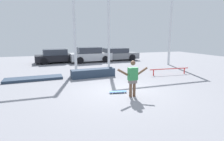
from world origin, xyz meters
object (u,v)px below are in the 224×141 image
skateboarder (133,77)px  skateboard (118,92)px  parked_car_silver (90,55)px  parked_car_grey (117,54)px  grind_box (93,73)px  parked_car_black (56,56)px  manual_pad (34,79)px  grind_rail (169,70)px

skateboarder → skateboard: (-0.41, 0.64, -0.79)m
parked_car_silver → parked_car_grey: (2.96, 0.25, -0.06)m
skateboard → grind_box: 3.54m
skateboard → parked_car_black: (-2.41, 10.82, 0.58)m
skateboarder → grind_box: size_ratio=0.56×
manual_pad → grind_box: bearing=-6.8°
grind_box → parked_car_grey: (4.16, 7.06, 0.39)m
grind_box → grind_rail: grind_box is taller
manual_pad → skateboard: bearing=-45.6°
parked_car_silver → parked_car_grey: 2.97m
parked_car_silver → parked_car_grey: size_ratio=0.92×
parked_car_silver → skateboarder: bearing=-96.3°
skateboarder → grind_rail: bearing=36.1°
grind_rail → parked_car_silver: parked_car_silver is taller
grind_rail → parked_car_black: 10.85m
skateboard → parked_car_black: 11.10m
parked_car_black → parked_car_grey: size_ratio=0.90×
skateboarder → parked_car_black: size_ratio=0.37×
parked_car_black → parked_car_silver: parked_car_silver is taller
grind_box → parked_car_black: parked_car_black is taller
parked_car_silver → parked_car_black: bearing=167.4°
skateboard → manual_pad: (-3.84, 3.93, 0.01)m
manual_pad → parked_car_black: bearing=78.3°
skateboarder → grind_box: skateboarder is taller
parked_car_grey → grind_rail: bearing=-85.4°
parked_car_black → parked_car_silver: 3.29m
parked_car_grey → grind_box: bearing=-122.0°
grind_rail → parked_car_grey: bearing=96.1°
skateboard → parked_car_grey: 11.26m
grind_rail → parked_car_silver: size_ratio=0.68×
skateboard → parked_car_black: size_ratio=0.19×
skateboard → parked_car_black: parked_car_black is taller
manual_pad → parked_car_black: size_ratio=0.78×
manual_pad → grind_rail: grind_rail is taller
manual_pad → parked_car_black: parked_car_black is taller
manual_pad → parked_car_silver: size_ratio=0.76×
skateboarder → manual_pad: 6.29m
skateboarder → parked_car_grey: skateboarder is taller
grind_box → manual_pad: bearing=173.2°
grind_rail → parked_car_black: parked_car_black is taller
manual_pad → parked_car_grey: parked_car_grey is taller
skateboarder → parked_car_silver: skateboarder is taller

